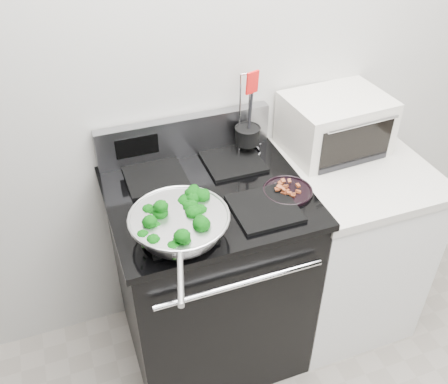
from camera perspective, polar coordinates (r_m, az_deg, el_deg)
name	(u,v)px	position (r m, az deg, el deg)	size (l,w,h in m)	color
back_wall	(248,55)	(2.14, 2.80, 15.42)	(4.00, 0.02, 2.70)	#B8B6AE
gas_range	(210,274)	(2.29, -1.67, -9.31)	(0.79, 0.69, 1.13)	black
counter	(342,243)	(2.53, 13.28, -5.66)	(0.62, 0.68, 0.92)	white
skillet	(179,223)	(1.75, -5.12, -3.61)	(0.36, 0.56, 0.08)	silver
broccoli_pile	(179,219)	(1.74, -5.16, -3.06)	(0.28, 0.28, 0.10)	black
bacon_plate	(288,189)	(1.98, 7.30, 0.37)	(0.20, 0.20, 0.04)	black
utensil_holder	(247,139)	(2.18, 2.69, 6.02)	(0.13, 0.13, 0.39)	silver
toaster_oven	(335,124)	(2.29, 12.57, 7.63)	(0.45, 0.36, 0.25)	silver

